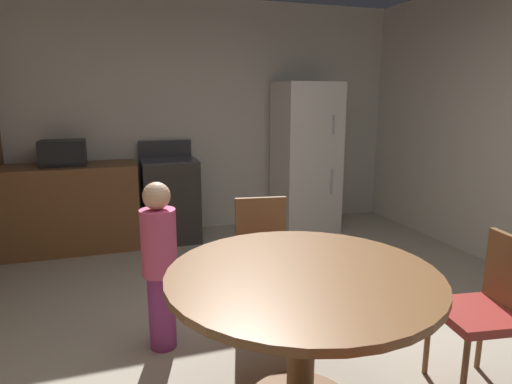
% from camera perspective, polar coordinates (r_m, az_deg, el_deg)
% --- Properties ---
extents(ground_plane, '(14.00, 14.00, 0.00)m').
position_cam_1_polar(ground_plane, '(2.79, 4.03, -22.51)').
color(ground_plane, '#A89E89').
extents(wall_back, '(5.44, 0.12, 2.70)m').
position_cam_1_polar(wall_back, '(5.35, -8.75, 9.51)').
color(wall_back, beige).
rests_on(wall_back, ground).
extents(kitchen_counter, '(1.77, 0.60, 0.90)m').
position_cam_1_polar(kitchen_counter, '(5.05, -25.09, -2.01)').
color(kitchen_counter, brown).
rests_on(kitchen_counter, ground).
extents(oven_range, '(0.60, 0.60, 1.10)m').
position_cam_1_polar(oven_range, '(5.04, -11.07, -0.89)').
color(oven_range, '#2D2B28').
rests_on(oven_range, ground).
extents(refrigerator, '(0.68, 0.68, 1.76)m').
position_cam_1_polar(refrigerator, '(5.35, 6.43, 4.52)').
color(refrigerator, white).
rests_on(refrigerator, ground).
extents(microwave, '(0.44, 0.32, 0.26)m').
position_cam_1_polar(microwave, '(4.93, -23.73, 4.66)').
color(microwave, black).
rests_on(microwave, kitchen_counter).
extents(dining_table, '(1.33, 1.33, 0.76)m').
position_cam_1_polar(dining_table, '(2.24, 6.00, -13.78)').
color(dining_table, brown).
rests_on(dining_table, ground).
extents(chair_east, '(0.46, 0.46, 0.87)m').
position_cam_1_polar(chair_east, '(2.74, 28.02, -12.76)').
color(chair_east, brown).
rests_on(chair_east, ground).
extents(chair_north, '(0.46, 0.46, 0.87)m').
position_cam_1_polar(chair_north, '(3.22, 0.96, -7.57)').
color(chair_north, brown).
rests_on(chair_north, ground).
extents(person_child, '(0.31, 0.31, 1.09)m').
position_cam_1_polar(person_child, '(2.84, -12.37, -8.90)').
color(person_child, '#8C337A').
rests_on(person_child, ground).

